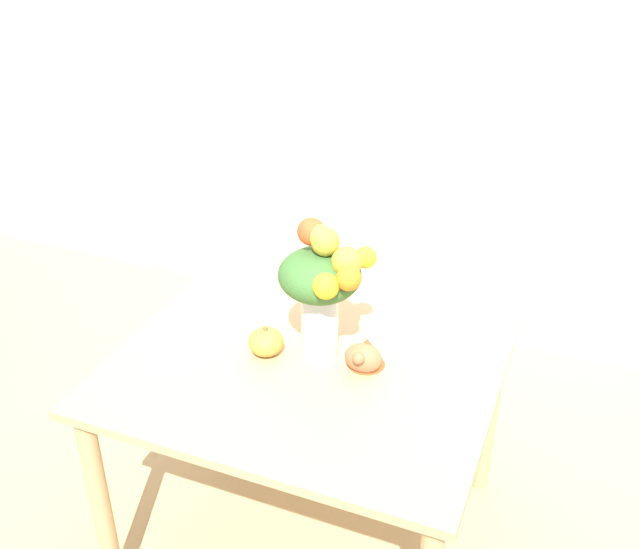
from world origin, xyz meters
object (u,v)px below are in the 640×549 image
object	(u,v)px
flower_vase	(323,286)
dining_chair_near_window	(358,297)
turkey_figurine	(365,354)
pumpkin	(266,342)

from	to	relation	value
flower_vase	dining_chair_near_window	size ratio (longest dim) A/B	0.52
flower_vase	turkey_figurine	bearing A→B (deg)	3.44
turkey_figurine	dining_chair_near_window	world-z (taller)	same
pumpkin	turkey_figurine	world-z (taller)	pumpkin
flower_vase	dining_chair_near_window	xyz separation A→B (m)	(-0.18, 0.86, -0.57)
flower_vase	pumpkin	distance (m)	0.27
pumpkin	dining_chair_near_window	distance (m)	0.97
pumpkin	turkey_figurine	xyz separation A→B (m)	(0.30, 0.05, 0.00)
flower_vase	dining_chair_near_window	bearing A→B (deg)	101.65
flower_vase	dining_chair_near_window	world-z (taller)	flower_vase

